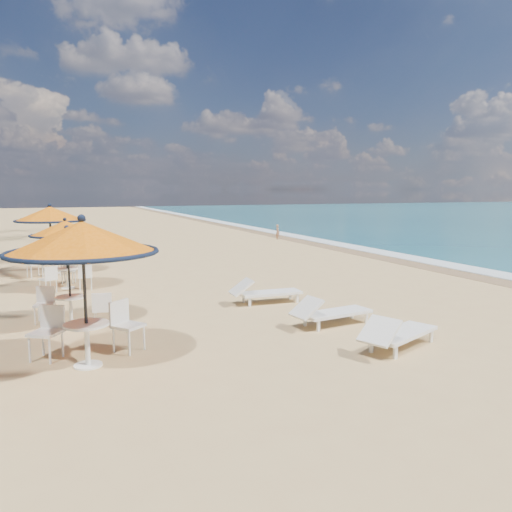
{
  "coord_description": "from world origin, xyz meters",
  "views": [
    {
      "loc": [
        -5.18,
        -8.5,
        2.98
      ],
      "look_at": [
        -0.08,
        3.81,
        1.2
      ],
      "focal_mm": 35.0,
      "sensor_mm": 36.0,
      "label": 1
    }
  ],
  "objects_px": {
    "station_0": "(83,251)",
    "lounger_near": "(397,333)",
    "lounger_far": "(263,291)",
    "station_4": "(50,218)",
    "lounger_mid": "(329,312)",
    "station_1": "(68,249)",
    "station_3": "(50,222)",
    "station_2": "(66,237)"
  },
  "relations": [
    {
      "from": "station_1",
      "to": "station_3",
      "type": "distance_m",
      "value": 7.49
    },
    {
      "from": "station_4",
      "to": "lounger_mid",
      "type": "xyz_separation_m",
      "value": [
        5.56,
        -13.23,
        -1.47
      ]
    },
    {
      "from": "station_0",
      "to": "lounger_far",
      "type": "distance_m",
      "value": 5.81
    },
    {
      "from": "station_3",
      "to": "lounger_far",
      "type": "height_order",
      "value": "station_3"
    },
    {
      "from": "lounger_near",
      "to": "station_3",
      "type": "bearing_deg",
      "value": 94.16
    },
    {
      "from": "station_0",
      "to": "lounger_far",
      "type": "height_order",
      "value": "station_0"
    },
    {
      "from": "lounger_near",
      "to": "lounger_mid",
      "type": "height_order",
      "value": "lounger_near"
    },
    {
      "from": "station_3",
      "to": "lounger_mid",
      "type": "bearing_deg",
      "value": -60.21
    },
    {
      "from": "station_2",
      "to": "lounger_near",
      "type": "bearing_deg",
      "value": -57.49
    },
    {
      "from": "station_1",
      "to": "station_4",
      "type": "distance_m",
      "value": 10.98
    },
    {
      "from": "station_3",
      "to": "lounger_near",
      "type": "height_order",
      "value": "station_3"
    },
    {
      "from": "lounger_far",
      "to": "station_3",
      "type": "bearing_deg",
      "value": 127.82
    },
    {
      "from": "lounger_far",
      "to": "station_0",
      "type": "bearing_deg",
      "value": -143.59
    },
    {
      "from": "station_1",
      "to": "lounger_mid",
      "type": "distance_m",
      "value": 5.86
    },
    {
      "from": "station_1",
      "to": "station_3",
      "type": "xyz_separation_m",
      "value": [
        -0.33,
        7.48,
        0.14
      ]
    },
    {
      "from": "lounger_near",
      "to": "station_2",
      "type": "bearing_deg",
      "value": 99.87
    },
    {
      "from": "station_0",
      "to": "lounger_near",
      "type": "relative_size",
      "value": 1.27
    },
    {
      "from": "station_4",
      "to": "station_0",
      "type": "bearing_deg",
      "value": -88.05
    },
    {
      "from": "station_1",
      "to": "station_2",
      "type": "bearing_deg",
      "value": 88.96
    },
    {
      "from": "station_4",
      "to": "lounger_far",
      "type": "relative_size",
      "value": 1.22
    },
    {
      "from": "station_1",
      "to": "lounger_far",
      "type": "relative_size",
      "value": 1.15
    },
    {
      "from": "station_3",
      "to": "lounger_near",
      "type": "xyz_separation_m",
      "value": [
        5.88,
        -11.65,
        -1.5
      ]
    },
    {
      "from": "station_0",
      "to": "lounger_near",
      "type": "xyz_separation_m",
      "value": [
        5.4,
        -1.36,
        -1.64
      ]
    },
    {
      "from": "station_4",
      "to": "lounger_mid",
      "type": "distance_m",
      "value": 14.42
    },
    {
      "from": "station_0",
      "to": "station_1",
      "type": "distance_m",
      "value": 2.83
    },
    {
      "from": "station_0",
      "to": "station_3",
      "type": "height_order",
      "value": "station_0"
    },
    {
      "from": "station_1",
      "to": "lounger_far",
      "type": "bearing_deg",
      "value": 3.64
    },
    {
      "from": "station_1",
      "to": "station_4",
      "type": "xyz_separation_m",
      "value": [
        -0.32,
        10.98,
        0.1
      ]
    },
    {
      "from": "station_2",
      "to": "lounger_far",
      "type": "xyz_separation_m",
      "value": [
        4.69,
        -4.11,
        -1.25
      ]
    },
    {
      "from": "station_1",
      "to": "lounger_mid",
      "type": "height_order",
      "value": "station_1"
    },
    {
      "from": "lounger_far",
      "to": "station_2",
      "type": "bearing_deg",
      "value": 141.19
    },
    {
      "from": "lounger_near",
      "to": "station_1",
      "type": "bearing_deg",
      "value": 120.41
    },
    {
      "from": "lounger_near",
      "to": "lounger_mid",
      "type": "relative_size",
      "value": 1.04
    },
    {
      "from": "station_2",
      "to": "lounger_near",
      "type": "distance_m",
      "value": 10.26
    },
    {
      "from": "lounger_mid",
      "to": "lounger_far",
      "type": "bearing_deg",
      "value": 92.89
    },
    {
      "from": "station_4",
      "to": "lounger_near",
      "type": "relative_size",
      "value": 1.15
    },
    {
      "from": "lounger_near",
      "to": "station_4",
      "type": "bearing_deg",
      "value": 88.55
    },
    {
      "from": "lounger_near",
      "to": "lounger_mid",
      "type": "distance_m",
      "value": 1.95
    },
    {
      "from": "station_1",
      "to": "station_2",
      "type": "height_order",
      "value": "station_1"
    },
    {
      "from": "station_0",
      "to": "lounger_mid",
      "type": "height_order",
      "value": "station_0"
    },
    {
      "from": "station_4",
      "to": "lounger_near",
      "type": "bearing_deg",
      "value": -68.82
    },
    {
      "from": "station_3",
      "to": "lounger_near",
      "type": "distance_m",
      "value": 13.14
    }
  ]
}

